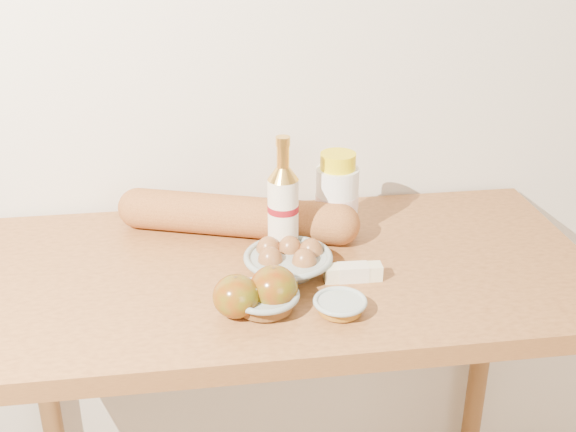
# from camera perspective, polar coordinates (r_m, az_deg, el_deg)

# --- Properties ---
(back_wall) EXTENTS (3.50, 0.02, 2.60)m
(back_wall) POSITION_cam_1_polar(r_m,az_deg,el_deg) (1.58, -1.91, 14.90)
(back_wall) COLOR beige
(back_wall) RESTS_ON ground
(table) EXTENTS (1.20, 0.60, 0.90)m
(table) POSITION_cam_1_polar(r_m,az_deg,el_deg) (1.47, -0.17, -8.13)
(table) COLOR #AF6E38
(table) RESTS_ON ground
(bourbon_bottle) EXTENTS (0.07, 0.07, 0.25)m
(bourbon_bottle) POSITION_cam_1_polar(r_m,az_deg,el_deg) (1.39, -0.39, 0.56)
(bourbon_bottle) COLOR white
(bourbon_bottle) RESTS_ON table
(cream_bottle) EXTENTS (0.10, 0.10, 0.18)m
(cream_bottle) POSITION_cam_1_polar(r_m,az_deg,el_deg) (1.50, 3.89, 1.55)
(cream_bottle) COLOR white
(cream_bottle) RESTS_ON table
(egg_bowl) EXTENTS (0.21, 0.21, 0.06)m
(egg_bowl) POSITION_cam_1_polar(r_m,az_deg,el_deg) (1.37, 0.03, -3.49)
(egg_bowl) COLOR #8E9B96
(egg_bowl) RESTS_ON table
(baguette) EXTENTS (0.52, 0.25, 0.09)m
(baguette) POSITION_cam_1_polar(r_m,az_deg,el_deg) (1.50, -4.10, 0.00)
(baguette) COLOR #BA7038
(baguette) RESTS_ON table
(apple_redgreen_front) EXTENTS (0.08, 0.08, 0.08)m
(apple_redgreen_front) POSITION_cam_1_polar(r_m,az_deg,el_deg) (1.25, -1.13, -5.69)
(apple_redgreen_front) COLOR #960D08
(apple_redgreen_front) RESTS_ON table
(apple_redgreen_right) EXTENTS (0.09, 0.09, 0.07)m
(apple_redgreen_right) POSITION_cam_1_polar(r_m,az_deg,el_deg) (1.24, -4.12, -6.35)
(apple_redgreen_right) COLOR #961508
(apple_redgreen_right) RESTS_ON table
(sugar_bowl) EXTENTS (0.15, 0.15, 0.04)m
(sugar_bowl) POSITION_cam_1_polar(r_m,az_deg,el_deg) (1.26, -1.85, -6.66)
(sugar_bowl) COLOR gray
(sugar_bowl) RESTS_ON table
(syrup_bowl) EXTENTS (0.11, 0.11, 0.03)m
(syrup_bowl) POSITION_cam_1_polar(r_m,az_deg,el_deg) (1.25, 4.13, -7.06)
(syrup_bowl) COLOR #9AA8A2
(syrup_bowl) RESTS_ON table
(butter_stick) EXTENTS (0.11, 0.03, 0.03)m
(butter_stick) POSITION_cam_1_polar(r_m,az_deg,el_deg) (1.35, 5.16, -4.47)
(butter_stick) COLOR beige
(butter_stick) RESTS_ON table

